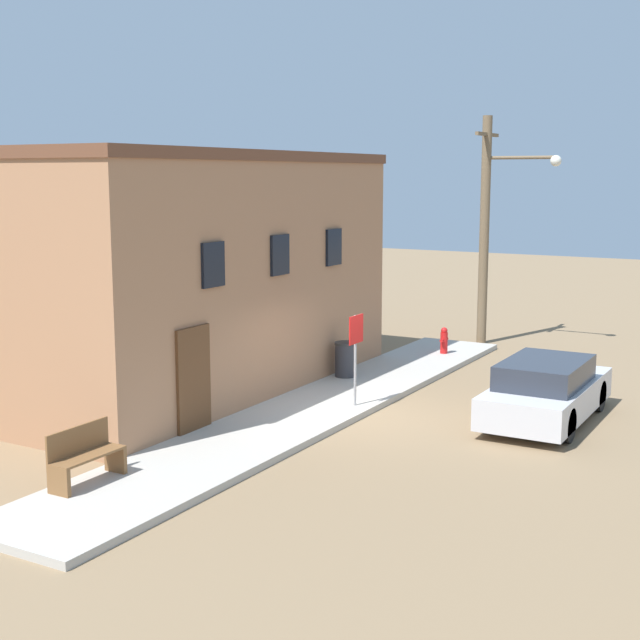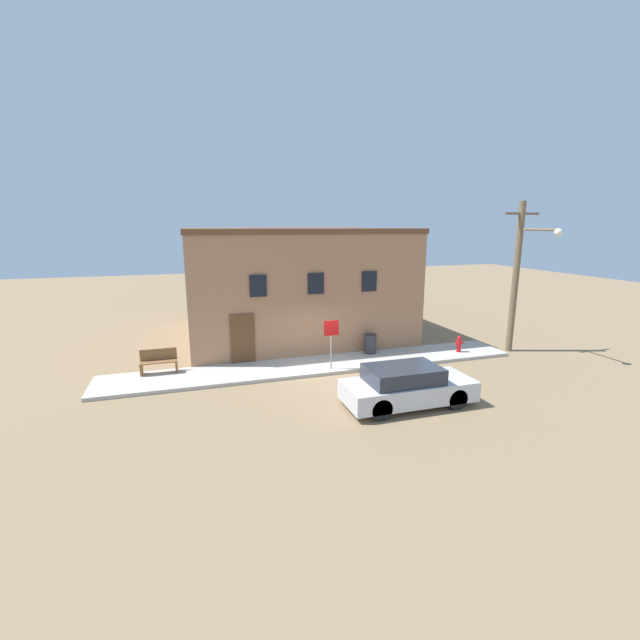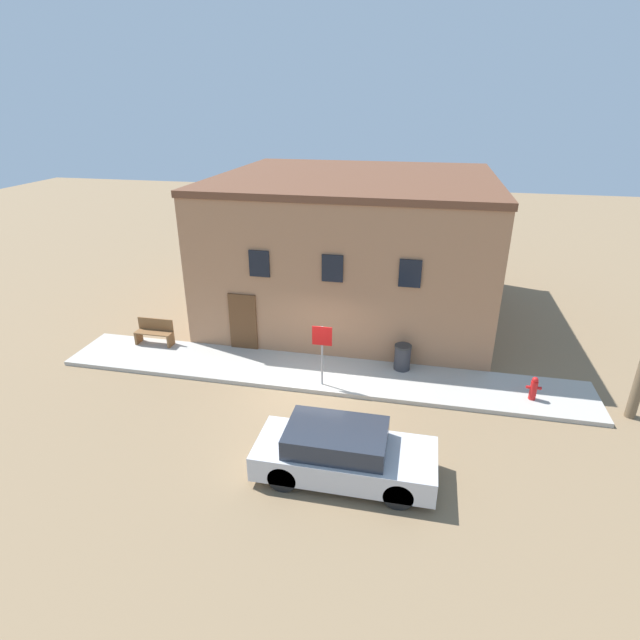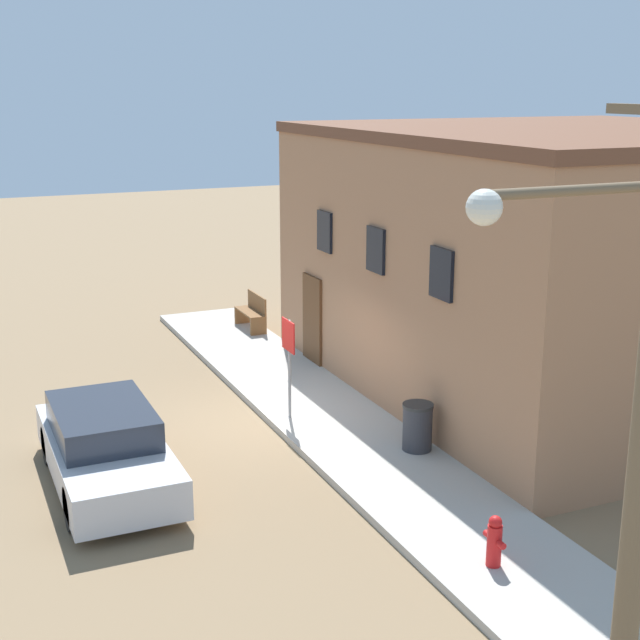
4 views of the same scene
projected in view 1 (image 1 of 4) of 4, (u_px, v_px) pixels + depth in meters
ground_plane at (365, 417)px, 19.01m from camera, size 80.00×80.00×0.00m
sidewalk at (318, 407)px, 19.57m from camera, size 17.29×2.32×0.14m
brick_building at (112, 267)px, 22.33m from camera, size 10.74×10.04×5.65m
fire_hydrant at (444, 340)px, 25.03m from camera, size 0.43×0.21×0.74m
stop_sign at (356, 343)px, 19.22m from camera, size 0.61×0.06×1.99m
bench at (85, 456)px, 14.50m from camera, size 1.37×0.44×0.94m
trash_bin at (346, 359)px, 22.17m from camera, size 0.56×0.56×0.87m
utility_pole at (489, 223)px, 26.65m from camera, size 1.80×2.37×6.84m
parked_car at (546, 391)px, 18.60m from camera, size 4.29×1.75×1.33m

